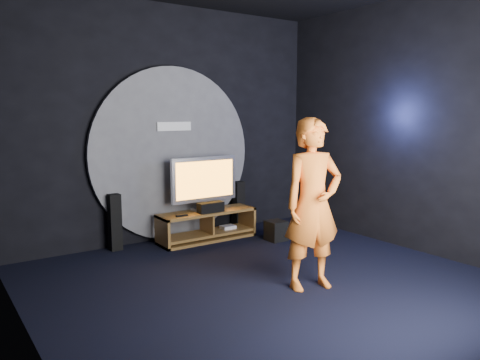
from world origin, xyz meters
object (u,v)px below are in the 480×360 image
tower_speaker_right (238,205)px  subwoofer (276,231)px  tv (204,181)px  tower_speaker_left (115,222)px  media_console (207,227)px  player (313,204)px

tower_speaker_right → subwoofer: size_ratio=2.66×
tv → tower_speaker_right: (0.78, 0.23, -0.50)m
tower_speaker_right → tower_speaker_left: bearing=180.0°
media_console → tower_speaker_left: bearing=167.3°
player → subwoofer: bearing=75.2°
media_console → tower_speaker_right: size_ratio=1.90×
media_console → tv: (-0.01, 0.07, 0.70)m
media_console → player: (-0.04, -2.33, 0.74)m
tower_speaker_right → subwoofer: tower_speaker_right is taller
tv → tower_speaker_right: size_ratio=1.36×
media_console → tower_speaker_right: bearing=21.2°
subwoofer → player: 2.08m
tv → tower_speaker_left: 1.44m
tower_speaker_left → player: player is taller
media_console → player: 2.44m
media_console → subwoofer: bearing=-36.1°
tower_speaker_left → tower_speaker_right: bearing=0.0°
tv → player: size_ratio=0.58×
tower_speaker_left → player: size_ratio=0.43×
tower_speaker_left → media_console: bearing=-12.7°
tower_speaker_right → tv: bearing=-163.4°
tv → player: (-0.03, -2.39, 0.04)m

